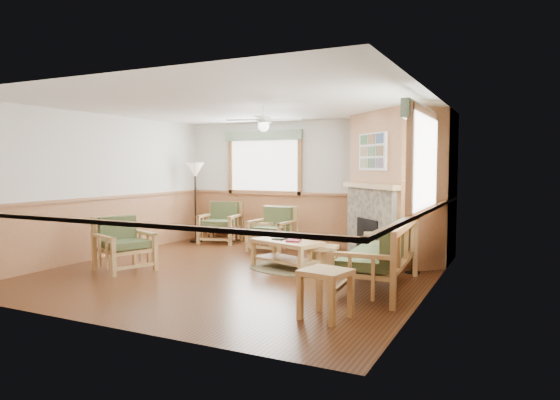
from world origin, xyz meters
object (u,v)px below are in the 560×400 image
at_px(end_table_chairs, 263,235).
at_px(floor_lamp_left, 195,202).
at_px(armchair_left, 124,244).
at_px(armchair_back_right, 272,229).
at_px(footstool, 323,258).
at_px(coffee_table, 287,254).
at_px(sofa, 378,255).
at_px(armchair_back_left, 220,222).
at_px(end_table_sofa, 326,294).
at_px(floor_lamp_right, 413,227).

xyz_separation_m(end_table_chairs, floor_lamp_left, (-1.77, 0.08, 0.63)).
xyz_separation_m(armchair_left, floor_lamp_left, (-0.76, 3.05, 0.46)).
relative_size(armchair_back_right, footstool, 1.91).
bearing_deg(coffee_table, sofa, -1.84).
xyz_separation_m(armchair_back_left, end_table_sofa, (4.14, -4.21, -0.17)).
xyz_separation_m(floor_lamp_left, floor_lamp_right, (5.10, -1.17, -0.15)).
bearing_deg(end_table_chairs, armchair_back_right, -32.65).
relative_size(coffee_table, end_table_chairs, 2.17).
bearing_deg(footstool, armchair_back_right, 141.62).
relative_size(footstool, floor_lamp_right, 0.31).
bearing_deg(sofa, armchair_back_right, -131.11).
xyz_separation_m(sofa, end_table_chairs, (-3.09, 2.33, -0.20)).
height_order(armchair_left, end_table_chairs, armchair_left).
relative_size(armchair_left, floor_lamp_right, 0.59).
distance_m(coffee_table, end_table_sofa, 2.78).
bearing_deg(end_table_sofa, end_table_chairs, 126.41).
height_order(armchair_back_left, coffee_table, armchair_back_left).
bearing_deg(footstool, end_table_chairs, 142.52).
xyz_separation_m(armchair_back_left, coffee_table, (2.56, -1.91, -0.21)).
xyz_separation_m(armchair_back_right, coffee_table, (1.03, -1.46, -0.20)).
distance_m(armchair_back_left, footstool, 3.61).
xyz_separation_m(sofa, floor_lamp_right, (0.24, 1.24, 0.28)).
bearing_deg(floor_lamp_right, armchair_back_left, 163.64).
height_order(armchair_back_right, armchair_left, same).
bearing_deg(armchair_left, footstool, -42.55).
height_order(coffee_table, floor_lamp_left, floor_lamp_left).
distance_m(armchair_left, floor_lamp_right, 4.74).
bearing_deg(armchair_back_left, coffee_table, -47.44).
bearing_deg(end_table_sofa, footstool, 111.66).
bearing_deg(armchair_left, coffee_table, -40.36).
height_order(footstool, floor_lamp_right, floor_lamp_right).
relative_size(armchair_left, floor_lamp_left, 0.49).
distance_m(sofa, armchair_back_left, 5.01).
xyz_separation_m(coffee_table, footstool, (0.59, 0.18, -0.04)).
bearing_deg(floor_lamp_right, armchair_back_right, 163.62).
bearing_deg(end_table_sofa, coffee_table, 124.46).
bearing_deg(armchair_back_right, floor_lamp_right, -13.77).
bearing_deg(sofa, coffee_table, -114.40).
bearing_deg(sofa, footstool, -129.88).
height_order(coffee_table, end_table_sofa, end_table_sofa).
distance_m(armchair_back_right, end_table_sofa, 4.57).
bearing_deg(floor_lamp_left, end_table_sofa, -40.73).
xyz_separation_m(end_table_sofa, floor_lamp_left, (-4.70, 4.05, 0.62)).
xyz_separation_m(armchair_left, end_table_chairs, (1.02, 2.97, -0.17)).
height_order(sofa, end_table_sofa, sofa).
height_order(armchair_left, floor_lamp_left, floor_lamp_left).
bearing_deg(footstool, coffee_table, -162.96).
relative_size(armchair_left, end_table_chairs, 1.60).
xyz_separation_m(end_table_sofa, footstool, (-0.98, 2.48, -0.08)).
height_order(end_table_chairs, end_table_sofa, end_table_sofa).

